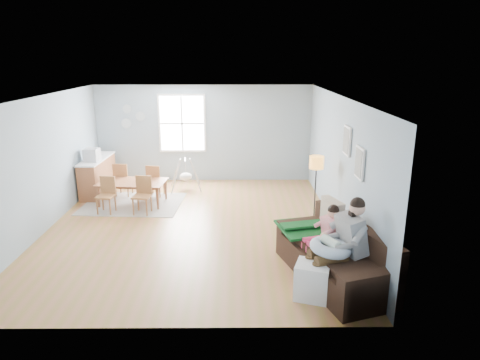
{
  "coord_description": "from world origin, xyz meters",
  "views": [
    {
      "loc": [
        0.92,
        -8.39,
        3.47
      ],
      "look_at": [
        0.99,
        0.06,
        1.0
      ],
      "focal_mm": 32.0,
      "sensor_mm": 36.0,
      "label": 1
    }
  ],
  "objects_px": {
    "sofa": "(336,259)",
    "dining_table": "(132,193)",
    "father": "(341,242)",
    "chair_ne": "(155,179)",
    "chair_se": "(143,193)",
    "chair_nw": "(122,178)",
    "toddler": "(326,228)",
    "storage_cube": "(312,281)",
    "monitor": "(92,155)",
    "chair_sw": "(107,193)",
    "counter": "(98,175)",
    "floor_lamp": "(316,168)",
    "baby_swing": "(186,176)"
  },
  "relations": [
    {
      "from": "dining_table",
      "to": "chair_nw",
      "type": "height_order",
      "value": "chair_nw"
    },
    {
      "from": "floor_lamp",
      "to": "chair_sw",
      "type": "xyz_separation_m",
      "value": [
        -4.63,
        0.67,
        -0.75
      ]
    },
    {
      "from": "storage_cube",
      "to": "chair_sw",
      "type": "xyz_separation_m",
      "value": [
        -4.07,
        3.64,
        0.19
      ]
    },
    {
      "from": "dining_table",
      "to": "father",
      "type": "bearing_deg",
      "value": -38.46
    },
    {
      "from": "sofa",
      "to": "dining_table",
      "type": "height_order",
      "value": "sofa"
    },
    {
      "from": "chair_se",
      "to": "counter",
      "type": "height_order",
      "value": "counter"
    },
    {
      "from": "floor_lamp",
      "to": "sofa",
      "type": "bearing_deg",
      "value": -91.58
    },
    {
      "from": "sofa",
      "to": "monitor",
      "type": "height_order",
      "value": "monitor"
    },
    {
      "from": "chair_se",
      "to": "chair_nw",
      "type": "bearing_deg",
      "value": 122.86
    },
    {
      "from": "father",
      "to": "chair_ne",
      "type": "distance_m",
      "value": 5.81
    },
    {
      "from": "counter",
      "to": "baby_swing",
      "type": "distance_m",
      "value": 2.27
    },
    {
      "from": "toddler",
      "to": "chair_sw",
      "type": "distance_m",
      "value": 5.28
    },
    {
      "from": "sofa",
      "to": "dining_table",
      "type": "relative_size",
      "value": 1.56
    },
    {
      "from": "floor_lamp",
      "to": "counter",
      "type": "xyz_separation_m",
      "value": [
        -5.28,
        2.12,
        -0.74
      ]
    },
    {
      "from": "toddler",
      "to": "monitor",
      "type": "relative_size",
      "value": 2.6
    },
    {
      "from": "chair_se",
      "to": "counter",
      "type": "xyz_separation_m",
      "value": [
        -1.49,
        1.49,
        -0.01
      ]
    },
    {
      "from": "father",
      "to": "chair_sw",
      "type": "bearing_deg",
      "value": 142.92
    },
    {
      "from": "chair_sw",
      "to": "counter",
      "type": "height_order",
      "value": "counter"
    },
    {
      "from": "storage_cube",
      "to": "baby_swing",
      "type": "bearing_deg",
      "value": 114.72
    },
    {
      "from": "dining_table",
      "to": "counter",
      "type": "xyz_separation_m",
      "value": [
        -1.1,
        0.89,
        0.19
      ]
    },
    {
      "from": "father",
      "to": "baby_swing",
      "type": "height_order",
      "value": "father"
    },
    {
      "from": "toddler",
      "to": "chair_sw",
      "type": "height_order",
      "value": "toddler"
    },
    {
      "from": "chair_ne",
      "to": "monitor",
      "type": "xyz_separation_m",
      "value": [
        -1.54,
        0.03,
        0.62
      ]
    },
    {
      "from": "chair_ne",
      "to": "floor_lamp",
      "type": "bearing_deg",
      "value": -25.35
    },
    {
      "from": "floor_lamp",
      "to": "baby_swing",
      "type": "height_order",
      "value": "floor_lamp"
    },
    {
      "from": "storage_cube",
      "to": "counter",
      "type": "bearing_deg",
      "value": 132.92
    },
    {
      "from": "father",
      "to": "floor_lamp",
      "type": "xyz_separation_m",
      "value": [
        0.1,
        2.74,
        0.42
      ]
    },
    {
      "from": "storage_cube",
      "to": "chair_ne",
      "type": "bearing_deg",
      "value": 123.92
    },
    {
      "from": "dining_table",
      "to": "chair_nw",
      "type": "xyz_separation_m",
      "value": [
        -0.38,
        0.59,
        0.21
      ]
    },
    {
      "from": "toddler",
      "to": "chair_ne",
      "type": "distance_m",
      "value": 5.33
    },
    {
      "from": "chair_nw",
      "to": "sofa",
      "type": "bearing_deg",
      "value": -43.08
    },
    {
      "from": "toddler",
      "to": "dining_table",
      "type": "xyz_separation_m",
      "value": [
        -3.97,
        3.43,
        -0.51
      ]
    },
    {
      "from": "toddler",
      "to": "floor_lamp",
      "type": "distance_m",
      "value": 2.26
    },
    {
      "from": "dining_table",
      "to": "chair_se",
      "type": "xyz_separation_m",
      "value": [
        0.39,
        -0.6,
        0.2
      ]
    },
    {
      "from": "floor_lamp",
      "to": "chair_nw",
      "type": "bearing_deg",
      "value": 158.3
    },
    {
      "from": "chair_nw",
      "to": "baby_swing",
      "type": "distance_m",
      "value": 1.65
    },
    {
      "from": "sofa",
      "to": "toddler",
      "type": "distance_m",
      "value": 0.52
    },
    {
      "from": "storage_cube",
      "to": "monitor",
      "type": "distance_m",
      "value": 6.76
    },
    {
      "from": "storage_cube",
      "to": "chair_se",
      "type": "xyz_separation_m",
      "value": [
        -3.24,
        3.59,
        0.21
      ]
    },
    {
      "from": "father",
      "to": "chair_sw",
      "type": "height_order",
      "value": "father"
    },
    {
      "from": "chair_se",
      "to": "chair_ne",
      "type": "distance_m",
      "value": 1.15
    },
    {
      "from": "sofa",
      "to": "baby_swing",
      "type": "height_order",
      "value": "sofa"
    },
    {
      "from": "sofa",
      "to": "dining_table",
      "type": "xyz_separation_m",
      "value": [
        -4.11,
        3.61,
        -0.05
      ]
    },
    {
      "from": "dining_table",
      "to": "baby_swing",
      "type": "height_order",
      "value": "baby_swing"
    },
    {
      "from": "counter",
      "to": "floor_lamp",
      "type": "bearing_deg",
      "value": -21.85
    },
    {
      "from": "storage_cube",
      "to": "monitor",
      "type": "height_order",
      "value": "monitor"
    },
    {
      "from": "floor_lamp",
      "to": "storage_cube",
      "type": "relative_size",
      "value": 2.44
    },
    {
      "from": "sofa",
      "to": "counter",
      "type": "height_order",
      "value": "counter"
    },
    {
      "from": "toddler",
      "to": "chair_nw",
      "type": "bearing_deg",
      "value": 137.23
    },
    {
      "from": "sofa",
      "to": "floor_lamp",
      "type": "xyz_separation_m",
      "value": [
        0.07,
        2.39,
        0.88
      ]
    }
  ]
}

